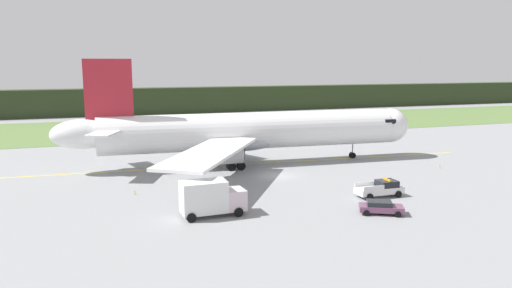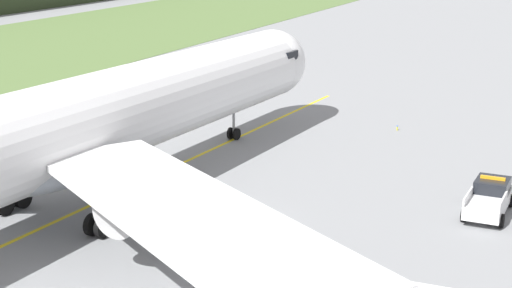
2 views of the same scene
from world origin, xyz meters
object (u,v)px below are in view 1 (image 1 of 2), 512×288
Objects in this scene: ops_pickup_truck at (381,188)px; catering_truck at (211,198)px; staff_car at (381,207)px; airliner at (247,132)px.

catering_truck is at bearing -178.28° from ops_pickup_truck.
airliner is at bearing 101.30° from staff_car.
ops_pickup_truck is 19.58m from catering_truck.
staff_car is (-3.58, -5.36, -0.20)m from ops_pickup_truck.
airliner is at bearing 112.70° from ops_pickup_truck.
ops_pickup_truck reaches higher than staff_car.
ops_pickup_truck is (8.90, -21.28, -3.92)m from airliner.
staff_car is (5.33, -26.64, -4.12)m from airliner.
catering_truck is (-19.55, -0.59, 0.93)m from ops_pickup_truck.
ops_pickup_truck is 6.45m from staff_car.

